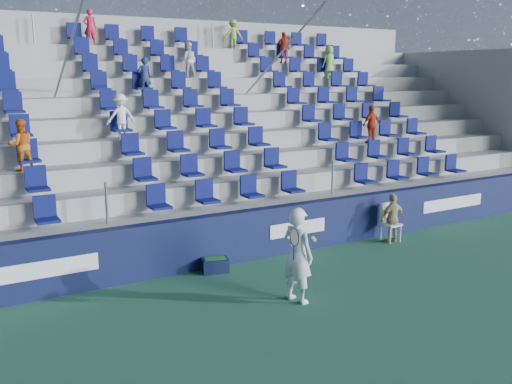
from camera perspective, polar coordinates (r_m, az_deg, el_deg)
ground at (r=11.11m, az=6.54°, el=-11.30°), size 70.00×70.00×0.00m
sponsor_wall at (r=13.41m, az=-1.49°, el=-4.43°), size 24.00×0.32×1.20m
grandstand at (r=17.65m, az=-9.55°, el=4.41°), size 24.00×8.17×6.63m
tennis_player at (r=10.99m, az=4.18°, el=-6.30°), size 0.71×0.78×1.87m
line_judge_chair at (r=15.42m, az=13.10°, el=-2.68°), size 0.47×0.48×1.01m
line_judge at (r=15.29m, az=13.51°, el=-2.55°), size 0.77×0.34×1.29m
ball_bin at (r=12.81m, az=-4.12°, el=-7.23°), size 0.65×0.52×0.32m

